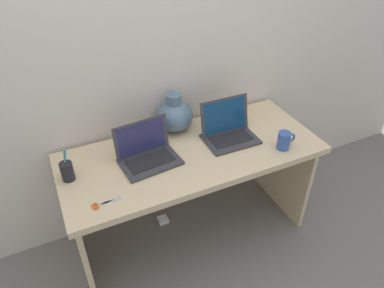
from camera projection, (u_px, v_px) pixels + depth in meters
The scene contains 10 objects.
ground_plane at pixel (192, 233), 2.50m from camera, with size 6.00×6.00×0.00m, color slate.
back_wall at pixel (166, 50), 2.05m from camera, with size 4.40×0.04×2.40m, color beige.
desk at pixel (192, 171), 2.17m from camera, with size 1.52×0.64×0.72m.
laptop_left at pixel (146, 151), 1.98m from camera, with size 0.34×0.25×0.22m.
laptop_right at pixel (228, 128), 2.15m from camera, with size 0.31×0.24×0.23m.
green_vase at pixel (174, 115), 2.21m from camera, with size 0.23×0.23×0.24m.
coffee_mug at pixel (284, 141), 2.07m from camera, with size 0.12×0.07×0.11m.
pen_cup at pixel (67, 171), 1.85m from camera, with size 0.07×0.07×0.19m.
scissors at pixel (101, 204), 1.73m from camera, with size 0.15×0.05×0.01m.
power_brick at pixel (163, 220), 2.58m from camera, with size 0.07×0.07×0.03m, color white.
Camera 1 is at (-0.70, -1.49, 1.98)m, focal length 33.52 mm.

